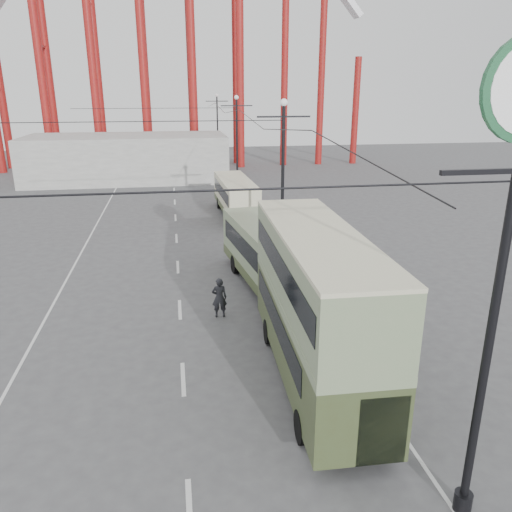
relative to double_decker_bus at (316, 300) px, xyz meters
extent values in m
plane|color=#4A4A4D|center=(-3.57, -3.27, -3.05)|extent=(160.00, 160.00, 0.00)
cube|color=silver|center=(-4.57, 15.73, -3.04)|extent=(0.15, 82.00, 0.01)
cube|color=silver|center=(1.83, 16.73, -3.04)|extent=(0.12, 120.00, 0.01)
cube|color=silver|center=(-10.57, 16.73, -3.04)|extent=(0.12, 120.00, 0.01)
cylinder|color=black|center=(2.03, -6.27, 1.45)|extent=(0.20, 0.20, 9.00)
cylinder|color=black|center=(2.03, -6.27, -2.80)|extent=(0.44, 0.44, 0.50)
cylinder|color=black|center=(2.03, 14.73, 1.45)|extent=(0.20, 0.20, 9.00)
cylinder|color=black|center=(2.03, 14.73, -2.80)|extent=(0.44, 0.44, 0.50)
cube|color=black|center=(2.03, 14.73, 5.25)|extent=(3.20, 0.10, 0.10)
sphere|color=white|center=(2.03, 14.73, 6.05)|extent=(0.44, 0.44, 0.44)
cylinder|color=black|center=(2.03, 36.73, 1.45)|extent=(0.20, 0.20, 9.00)
cylinder|color=black|center=(2.03, 36.73, -2.80)|extent=(0.44, 0.44, 0.50)
cube|color=black|center=(2.03, 36.73, 5.25)|extent=(3.20, 0.10, 0.10)
sphere|color=white|center=(2.03, 36.73, 6.05)|extent=(0.44, 0.44, 0.44)
cylinder|color=black|center=(2.03, 58.73, 1.45)|extent=(0.20, 0.20, 9.00)
cylinder|color=black|center=(2.03, 58.73, -2.80)|extent=(0.44, 0.44, 0.50)
cube|color=black|center=(2.03, 58.73, 5.25)|extent=(3.20, 0.10, 0.10)
sphere|color=white|center=(2.03, 58.73, 6.05)|extent=(0.44, 0.44, 0.44)
cylinder|color=maroon|center=(-25.57, 55.73, 5.95)|extent=(1.00, 1.00, 18.00)
cylinder|color=maroon|center=(-19.57, 51.73, 10.45)|extent=(1.00, 1.00, 27.00)
cylinder|color=maroon|center=(-19.57, 55.73, 10.45)|extent=(1.00, 1.00, 27.00)
cylinder|color=maroon|center=(-13.57, 51.73, 14.95)|extent=(1.00, 1.00, 36.00)
cylinder|color=maroon|center=(-13.57, 55.73, 14.95)|extent=(1.00, 1.00, 36.00)
cylinder|color=maroon|center=(10.43, 52.73, 11.95)|extent=(0.90, 0.90, 30.00)
cylinder|color=maroon|center=(15.43, 52.73, 7.95)|extent=(0.90, 0.90, 22.00)
cylinder|color=maroon|center=(20.43, 52.73, 3.95)|extent=(0.90, 0.90, 14.00)
cube|color=#989893|center=(-9.57, 43.73, -0.55)|extent=(22.00, 10.00, 5.00)
cube|color=#3D4626|center=(0.00, 0.00, -1.38)|extent=(2.80, 10.19, 2.23)
cube|color=black|center=(0.00, 0.00, -0.92)|extent=(2.79, 8.17, 0.91)
cube|color=gray|center=(0.00, 0.00, -0.11)|extent=(2.82, 10.19, 0.30)
cube|color=gray|center=(0.00, 0.00, 1.16)|extent=(2.80, 10.19, 2.23)
cube|color=black|center=(0.00, 0.00, 1.26)|extent=(2.83, 9.59, 0.86)
cube|color=beige|center=(0.00, 0.00, 2.33)|extent=(2.82, 10.19, 0.12)
cylinder|color=black|center=(-1.07, 2.87, -2.54)|extent=(0.31, 1.02, 1.01)
cylinder|color=black|center=(1.22, 2.81, -2.54)|extent=(0.31, 1.02, 1.01)
cylinder|color=black|center=(-1.23, -3.21, -2.54)|extent=(0.31, 1.02, 1.01)
cylinder|color=black|center=(1.06, -3.27, -2.54)|extent=(0.31, 1.02, 1.01)
cube|color=gray|center=(0.17, 8.02, -1.24)|extent=(3.91, 11.55, 2.47)
cube|color=black|center=(0.17, 8.02, -0.83)|extent=(3.81, 10.33, 0.98)
cube|color=#3D4626|center=(0.17, 8.02, -2.22)|extent=(3.94, 11.56, 0.51)
cube|color=gray|center=(0.17, 8.02, 0.07)|extent=(3.93, 11.56, 0.16)
cylinder|color=black|center=(-1.36, 11.05, -2.53)|extent=(0.41, 1.06, 1.03)
cylinder|color=black|center=(0.95, 11.33, -2.53)|extent=(0.41, 1.06, 1.03)
cylinder|color=black|center=(-0.55, 4.30, -2.53)|extent=(0.41, 1.06, 1.03)
cylinder|color=black|center=(1.76, 4.58, -2.53)|extent=(0.41, 1.06, 1.03)
cube|color=beige|center=(0.37, 24.88, -1.40)|extent=(2.68, 9.49, 2.26)
cube|color=black|center=(0.37, 24.88, -1.02)|extent=(2.68, 8.37, 0.89)
cube|color=#3D4626|center=(0.37, 24.88, -2.29)|extent=(2.71, 9.50, 0.47)
cube|color=beige|center=(0.37, 24.88, -0.19)|extent=(2.70, 9.49, 0.15)
cylinder|color=black|center=(-0.78, 27.29, -2.58)|extent=(0.30, 0.95, 0.94)
cylinder|color=black|center=(1.35, 27.37, -2.58)|extent=(0.30, 0.95, 0.94)
cylinder|color=black|center=(-0.60, 22.02, -2.58)|extent=(0.30, 0.95, 0.94)
cylinder|color=black|center=(1.53, 22.09, -2.58)|extent=(0.30, 0.95, 0.94)
imported|color=#222227|center=(-2.79, 5.68, -2.12)|extent=(0.69, 0.47, 1.86)
camera|label=1|loc=(-4.52, -14.96, 6.73)|focal=35.00mm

